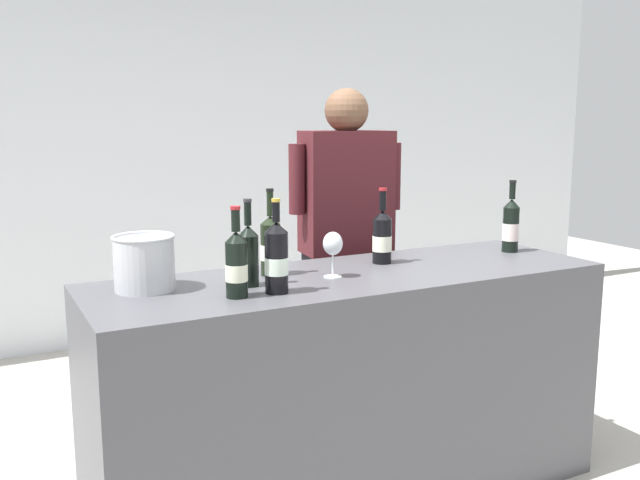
{
  "coord_description": "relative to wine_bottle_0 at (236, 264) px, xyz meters",
  "views": [
    {
      "loc": [
        -1.38,
        -2.35,
        1.58
      ],
      "look_at": [
        -0.15,
        0.0,
        1.12
      ],
      "focal_mm": 38.75,
      "sensor_mm": 36.0,
      "label": 1
    }
  ],
  "objects": [
    {
      "name": "person_server",
      "position": [
        0.86,
        0.73,
        -0.24
      ],
      "size": [
        0.59,
        0.29,
        1.73
      ],
      "color": "black",
      "rests_on": "ground_plane"
    },
    {
      "name": "wine_bottle_4",
      "position": [
        0.77,
        0.26,
        -0.0
      ],
      "size": [
        0.08,
        0.08,
        0.33
      ],
      "color": "black",
      "rests_on": "counter"
    },
    {
      "name": "wine_glass",
      "position": [
        0.45,
        0.12,
        0.01
      ],
      "size": [
        0.08,
        0.08,
        0.18
      ],
      "color": "silver",
      "rests_on": "counter"
    },
    {
      "name": "counter",
      "position": [
        0.55,
        0.14,
        -0.6
      ],
      "size": [
        2.13,
        0.68,
        0.97
      ],
      "primitive_type": "cube",
      "color": "#4C4C51",
      "rests_on": "ground_plane"
    },
    {
      "name": "wine_bottle_5",
      "position": [
        0.25,
        0.27,
        0.0
      ],
      "size": [
        0.08,
        0.08,
        0.35
      ],
      "color": "black",
      "rests_on": "counter"
    },
    {
      "name": "ice_bucket",
      "position": [
        -0.26,
        0.26,
        -0.02
      ],
      "size": [
        0.23,
        0.23,
        0.2
      ],
      "color": "silver",
      "rests_on": "counter"
    },
    {
      "name": "wine_bottle_1",
      "position": [
        0.1,
        0.13,
        0.0
      ],
      "size": [
        0.08,
        0.08,
        0.33
      ],
      "color": "black",
      "rests_on": "counter"
    },
    {
      "name": "wine_bottle_0",
      "position": [
        0.0,
        0.0,
        0.0
      ],
      "size": [
        0.08,
        0.08,
        0.32
      ],
      "color": "black",
      "rests_on": "counter"
    },
    {
      "name": "wall_back",
      "position": [
        0.55,
        2.74,
        0.31
      ],
      "size": [
        8.0,
        0.1,
        2.8
      ],
      "primitive_type": "cube",
      "color": "silver",
      "rests_on": "ground_plane"
    },
    {
      "name": "wine_bottle_3",
      "position": [
        1.44,
        0.2,
        0.01
      ],
      "size": [
        0.08,
        0.08,
        0.34
      ],
      "color": "black",
      "rests_on": "counter"
    },
    {
      "name": "wine_bottle_2",
      "position": [
        0.15,
        -0.01,
        0.01
      ],
      "size": [
        0.09,
        0.09,
        0.34
      ],
      "color": "black",
      "rests_on": "counter"
    }
  ]
}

